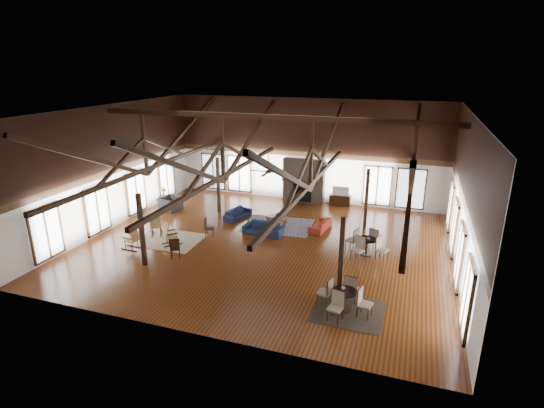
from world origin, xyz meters
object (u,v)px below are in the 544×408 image
(tv_console, at_px, (340,200))
(armchair, at_px, (170,204))
(sofa_navy_front, at_px, (263,229))
(coffee_table, at_px, (277,218))
(sofa_navy_left, at_px, (238,214))
(sofa_orange, at_px, (320,225))
(cafe_table_near, at_px, (344,297))
(cafe_table_far, at_px, (367,244))

(tv_console, bearing_deg, armchair, -156.00)
(sofa_navy_front, xyz_separation_m, coffee_table, (0.22, 1.45, 0.08))
(armchair, bearing_deg, sofa_navy_left, -81.46)
(sofa_orange, height_order, cafe_table_near, cafe_table_near)
(sofa_navy_left, bearing_deg, cafe_table_near, -122.14)
(cafe_table_far, bearing_deg, cafe_table_near, -92.23)
(sofa_orange, height_order, cafe_table_far, cafe_table_far)
(sofa_navy_left, distance_m, armchair, 4.12)
(cafe_table_near, bearing_deg, sofa_orange, 108.92)
(armchair, distance_m, cafe_table_far, 11.41)
(coffee_table, xyz_separation_m, cafe_table_far, (4.78, -2.20, 0.15))
(armchair, bearing_deg, sofa_navy_front, -96.05)
(armchair, bearing_deg, coffee_table, -82.85)
(cafe_table_far, bearing_deg, sofa_navy_left, 161.41)
(sofa_navy_front, height_order, armchair, armchair)
(armchair, xyz_separation_m, tv_console, (8.86, 3.95, -0.07))
(sofa_navy_front, distance_m, sofa_navy_left, 2.60)
(sofa_navy_left, height_order, cafe_table_near, cafe_table_near)
(sofa_orange, distance_m, cafe_table_far, 3.37)
(sofa_navy_front, height_order, sofa_navy_left, sofa_navy_front)
(cafe_table_near, bearing_deg, tv_console, 100.92)
(sofa_orange, distance_m, coffee_table, 2.26)
(sofa_navy_front, relative_size, sofa_navy_left, 1.12)
(sofa_navy_left, distance_m, cafe_table_near, 9.80)
(cafe_table_near, distance_m, cafe_table_far, 4.62)
(armchair, height_order, tv_console, armchair)
(sofa_orange, xyz_separation_m, cafe_table_far, (2.52, -2.21, 0.26))
(sofa_orange, relative_size, coffee_table, 1.41)
(sofa_navy_front, relative_size, armchair, 1.68)
(armchair, bearing_deg, sofa_orange, -82.29)
(coffee_table, height_order, armchair, armchair)
(armchair, height_order, cafe_table_far, cafe_table_far)
(coffee_table, xyz_separation_m, cafe_table_near, (4.60, -6.82, 0.14))
(armchair, bearing_deg, cafe_table_far, -93.22)
(sofa_navy_left, bearing_deg, armchair, 103.03)
(cafe_table_near, height_order, tv_console, cafe_table_near)
(armchair, relative_size, cafe_table_far, 0.58)
(tv_console, bearing_deg, sofa_orange, -93.17)
(sofa_navy_left, xyz_separation_m, cafe_table_near, (6.86, -6.99, 0.25))
(coffee_table, height_order, tv_console, tv_console)
(cafe_table_near, distance_m, tv_console, 11.16)
(sofa_orange, height_order, coffee_table, sofa_orange)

